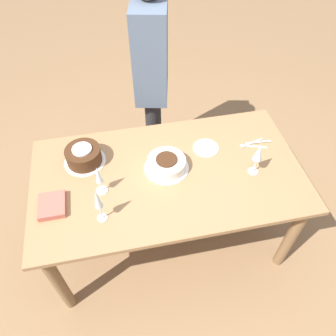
# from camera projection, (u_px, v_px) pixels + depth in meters

# --- Properties ---
(ground_plane) EXTENTS (12.00, 12.00, 0.00)m
(ground_plane) POSITION_uv_depth(u_px,v_px,m) (168.00, 234.00, 2.49)
(ground_plane) COLOR #8E6B47
(dining_table) EXTENTS (1.61, 0.89, 0.72)m
(dining_table) POSITION_uv_depth(u_px,v_px,m) (168.00, 184.00, 2.02)
(dining_table) COLOR #9E754C
(dining_table) RESTS_ON ground_plane
(cake_center_white) EXTENTS (0.27, 0.27, 0.08)m
(cake_center_white) POSITION_uv_depth(u_px,v_px,m) (166.00, 164.00, 1.95)
(cake_center_white) COLOR white
(cake_center_white) RESTS_ON dining_table
(cake_front_chocolate) EXTENTS (0.25, 0.25, 0.11)m
(cake_front_chocolate) POSITION_uv_depth(u_px,v_px,m) (84.00, 156.00, 1.97)
(cake_front_chocolate) COLOR white
(cake_front_chocolate) RESTS_ON dining_table
(wine_glass_near) EXTENTS (0.06, 0.06, 0.24)m
(wine_glass_near) POSITION_uv_depth(u_px,v_px,m) (98.00, 200.00, 1.62)
(wine_glass_near) COLOR silver
(wine_glass_near) RESTS_ON dining_table
(wine_glass_far) EXTENTS (0.07, 0.07, 0.20)m
(wine_glass_far) POSITION_uv_depth(u_px,v_px,m) (99.00, 176.00, 1.77)
(wine_glass_far) COLOR silver
(wine_glass_far) RESTS_ON dining_table
(wine_glass_extra) EXTENTS (0.06, 0.06, 0.23)m
(wine_glass_extra) POSITION_uv_depth(u_px,v_px,m) (258.00, 153.00, 1.84)
(wine_glass_extra) COLOR silver
(wine_glass_extra) RESTS_ON dining_table
(dessert_plate_left) EXTENTS (0.16, 0.16, 0.01)m
(dessert_plate_left) POSITION_uv_depth(u_px,v_px,m) (206.00, 148.00, 2.08)
(dessert_plate_left) COLOR white
(dessert_plate_left) RESTS_ON dining_table
(fork_pile) EXTENTS (0.21, 0.09, 0.01)m
(fork_pile) POSITION_uv_depth(u_px,v_px,m) (255.00, 144.00, 2.10)
(fork_pile) COLOR silver
(fork_pile) RESTS_ON dining_table
(napkin_stack) EXTENTS (0.14, 0.17, 0.03)m
(napkin_stack) POSITION_uv_depth(u_px,v_px,m) (52.00, 205.00, 1.78)
(napkin_stack) COLOR #B75B4C
(napkin_stack) RESTS_ON dining_table
(person_cutting) EXTENTS (0.30, 0.44, 1.59)m
(person_cutting) POSITION_uv_depth(u_px,v_px,m) (151.00, 68.00, 2.26)
(person_cutting) COLOR #232328
(person_cutting) RESTS_ON ground_plane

